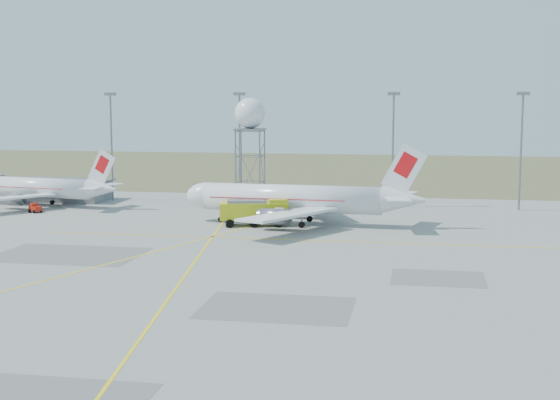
% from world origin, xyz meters
% --- Properties ---
extents(ground, '(400.00, 400.00, 0.00)m').
position_xyz_m(ground, '(0.00, 0.00, 0.00)').
color(ground, '#989994').
rests_on(ground, ground).
extents(grass_strip, '(400.00, 120.00, 0.03)m').
position_xyz_m(grass_strip, '(0.00, 140.00, 0.01)').
color(grass_strip, '#525B32').
rests_on(grass_strip, ground).
extents(building_grey, '(19.00, 10.00, 3.90)m').
position_xyz_m(building_grey, '(-45.00, 64.00, 1.97)').
color(building_grey, gray).
rests_on(building_grey, ground).
extents(mast_a, '(2.20, 0.50, 20.50)m').
position_xyz_m(mast_a, '(-35.00, 66.00, 12.07)').
color(mast_a, slate).
rests_on(mast_a, ground).
extents(mast_b, '(2.20, 0.50, 20.50)m').
position_xyz_m(mast_b, '(-10.00, 66.00, 12.07)').
color(mast_b, slate).
rests_on(mast_b, ground).
extents(mast_c, '(2.20, 0.50, 20.50)m').
position_xyz_m(mast_c, '(18.00, 66.00, 12.07)').
color(mast_c, slate).
rests_on(mast_c, ground).
extents(mast_d, '(2.20, 0.50, 20.50)m').
position_xyz_m(mast_d, '(40.00, 66.00, 12.07)').
color(mast_d, slate).
rests_on(mast_d, ground).
extents(airliner_main, '(37.65, 36.53, 12.80)m').
position_xyz_m(airliner_main, '(4.20, 43.35, 3.92)').
color(airliner_main, white).
rests_on(airliner_main, ground).
extents(airliner_far, '(31.18, 29.97, 10.63)m').
position_xyz_m(airliner_far, '(-45.29, 56.05, 3.26)').
color(airliner_far, white).
rests_on(airliner_far, ground).
extents(radar_tower, '(5.38, 5.38, 19.48)m').
position_xyz_m(radar_tower, '(-6.71, 59.98, 10.93)').
color(radar_tower, slate).
rests_on(radar_tower, ground).
extents(fire_truck, '(10.85, 6.00, 4.13)m').
position_xyz_m(fire_truck, '(-1.71, 41.02, 1.99)').
color(fire_truck, '#CACA17').
rests_on(fire_truck, ground).
extents(baggage_tug, '(2.39, 2.29, 1.56)m').
position_xyz_m(baggage_tug, '(-41.73, 48.04, 0.59)').
color(baggage_tug, '#B41C0C').
rests_on(baggage_tug, ground).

